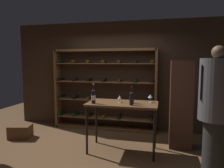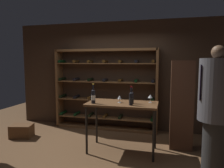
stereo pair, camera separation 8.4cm
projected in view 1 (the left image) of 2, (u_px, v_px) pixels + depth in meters
ground_plane at (98, 152)px, 4.09m from camera, size 9.31×9.31×0.00m
back_wall at (116, 76)px, 5.54m from camera, size 5.62×0.10×2.80m
wine_rack at (104, 89)px, 5.44m from camera, size 2.70×0.32×2.09m
tasting_table at (122, 108)px, 4.07m from camera, size 1.35×0.70×0.97m
person_guest_blue_shirt at (216, 105)px, 3.20m from camera, size 0.51×0.51×2.01m
wine_crate at (20, 132)px, 4.86m from camera, size 0.55×0.44×0.30m
display_cabinet at (181, 105)px, 4.26m from camera, size 0.44×0.36×1.79m
wine_bottle_green_slim at (131, 98)px, 3.83m from camera, size 0.07×0.07×0.35m
wine_bottle_red_label at (93, 96)px, 3.97m from camera, size 0.08×0.08×0.38m
wine_bottle_amber_reserve at (132, 97)px, 4.00m from camera, size 0.08×0.08×0.32m
wine_glass_stemmed_right at (120, 98)px, 4.07m from camera, size 0.07×0.07×0.14m
wine_glass_stemmed_center at (150, 96)px, 4.08m from camera, size 0.09×0.09×0.16m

